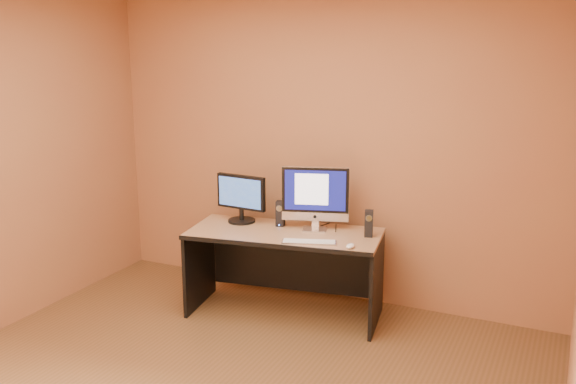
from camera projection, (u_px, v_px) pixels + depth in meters
walls at (196, 201)px, 3.60m from camera, size 4.00×4.00×2.60m
desk at (285, 273)px, 5.14m from camera, size 1.60×0.89×0.70m
imac at (315, 198)px, 5.05m from camera, size 0.57×0.35×0.52m
second_monitor at (241, 199)px, 5.29m from camera, size 0.47×0.26×0.40m
speaker_left at (280, 213)px, 5.20m from camera, size 0.08×0.08×0.21m
speaker_right at (369, 223)px, 4.92m from camera, size 0.08×0.08×0.21m
keyboard at (309, 242)px, 4.79m from camera, size 0.42×0.24×0.02m
mouse at (350, 246)px, 4.67m from camera, size 0.05×0.10×0.03m
cable_a at (336, 228)px, 5.15m from camera, size 0.08×0.20×0.01m
cable_b at (323, 225)px, 5.23m from camera, size 0.06×0.17×0.01m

